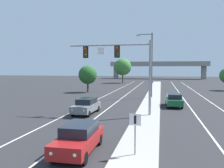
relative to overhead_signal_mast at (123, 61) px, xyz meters
name	(u,v)px	position (x,y,z in m)	size (l,w,h in m)	color
median_island	(149,110)	(2.43, 3.11, -5.30)	(2.40, 110.00, 0.15)	#9E9B93
lane_stripe_oncoming_center	(119,101)	(-2.27, 10.11, -5.37)	(0.14, 100.00, 0.01)	silver
lane_stripe_receding_center	(187,103)	(7.13, 10.11, -5.37)	(0.14, 100.00, 0.01)	silver
edge_stripe_left	(97,100)	(-5.57, 10.11, -5.37)	(0.14, 100.00, 0.01)	silver
edge_stripe_right	(212,103)	(10.43, 10.11, -5.37)	(0.14, 100.00, 0.01)	silver
overhead_signal_mast	(123,61)	(0.00, 0.00, 0.00)	(8.22, 0.44, 7.20)	gray
median_sign_post	(135,127)	(2.40, -10.64, -3.78)	(0.60, 0.10, 2.20)	gray
street_lamp_median	(150,61)	(2.03, 14.23, 0.42)	(2.58, 0.28, 10.00)	#4C4C51
car_oncoming_red	(79,138)	(-0.71, -10.56, -4.55)	(1.88, 4.49, 1.58)	maroon
car_oncoming_grey	(86,106)	(-3.79, 0.00, -4.55)	(1.93, 4.51, 1.58)	slate
car_receding_green	(174,100)	(5.26, 6.44, -4.55)	(1.92, 4.51, 1.58)	#195633
overpass_bridge	(158,66)	(2.43, 82.66, 0.41)	(42.40, 6.40, 7.65)	gray
tree_far_left_a	(123,67)	(-8.20, 49.96, -0.26)	(5.41, 5.41, 7.83)	#4C3823
tree_far_left_b	(88,75)	(-10.26, 20.43, -1.98)	(3.59, 3.59, 5.20)	#4C3823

